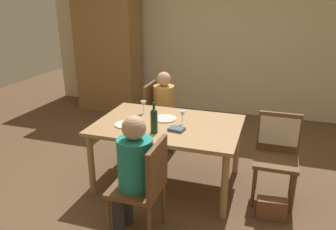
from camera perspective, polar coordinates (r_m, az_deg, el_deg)
name	(u,v)px	position (r m, az deg, el deg)	size (l,w,h in m)	color
ground_plane	(168,182)	(4.04, 0.00, -11.19)	(10.00, 10.00, 0.00)	brown
rear_room_partition	(216,38)	(6.17, 8.05, 12.85)	(6.40, 0.12, 2.70)	beige
armoire_cabinet	(108,50)	(6.39, -10.04, 10.69)	(1.18, 0.62, 2.18)	olive
dining_table	(168,130)	(3.75, 0.00, -2.61)	(1.58, 1.08, 0.73)	#A87F51
chair_far_left	(158,111)	(4.74, -1.68, 0.74)	(0.44, 0.44, 0.92)	brown
chair_near	(145,182)	(3.00, -3.88, -11.32)	(0.44, 0.44, 0.92)	brown
chair_right_end	(278,144)	(3.73, 18.04, -4.73)	(0.44, 0.46, 0.92)	brown
person_woman_host	(166,104)	(4.67, -0.39, 1.79)	(0.33, 0.29, 1.09)	#33333D
person_man_bearded	(133,168)	(2.98, -5.99, -8.88)	(0.36, 0.31, 1.14)	#33333D
wine_bottle_tall_green	(154,120)	(3.43, -2.38, -0.84)	(0.07, 0.07, 0.32)	#19381E
wine_glass_near_left	(144,104)	(4.03, -4.16, 1.81)	(0.07, 0.07, 0.15)	silver
wine_glass_centre	(182,114)	(3.68, 2.44, 0.09)	(0.07, 0.07, 0.15)	silver
dinner_plate_host	(165,119)	(3.84, -0.57, -0.60)	(0.27, 0.27, 0.01)	silver
dinner_plate_guest_left	(126,124)	(3.70, -7.06, -1.60)	(0.26, 0.26, 0.01)	white
folded_napkin	(177,129)	(3.53, 1.47, -2.40)	(0.16, 0.12, 0.03)	#4C5B75
handbag	(271,209)	(3.55, 17.06, -14.98)	(0.28, 0.12, 0.22)	brown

